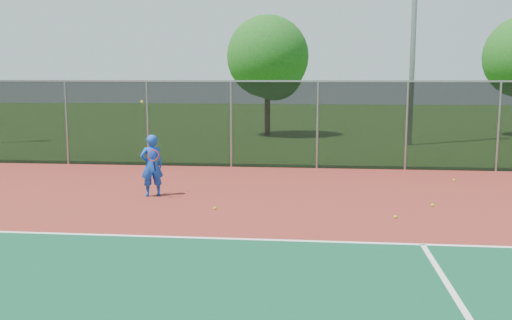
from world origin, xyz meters
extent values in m
plane|color=#285117|center=(0.00, 0.00, 0.00)|extent=(120.00, 120.00, 0.00)
cube|color=maroon|center=(0.00, 2.00, 0.01)|extent=(30.00, 20.00, 0.02)
cube|color=white|center=(2.00, 3.00, 0.03)|extent=(22.00, 0.10, 0.00)
cube|color=black|center=(0.00, 12.00, 1.52)|extent=(30.00, 0.04, 3.00)
cube|color=gray|center=(0.00, 12.00, 3.02)|extent=(30.00, 0.06, 0.06)
imported|color=blue|center=(-4.35, 6.84, 0.84)|extent=(0.71, 0.62, 1.64)
cylinder|color=black|center=(-4.20, 6.59, 0.86)|extent=(0.03, 0.15, 0.27)
torus|color=#A51414|center=(-4.20, 6.49, 1.16)|extent=(0.30, 0.13, 0.29)
sphere|color=#C9DB19|center=(-4.60, 6.94, 2.52)|extent=(0.07, 0.07, 0.07)
sphere|color=#C9DB19|center=(4.16, 9.91, 0.06)|extent=(0.07, 0.07, 0.07)
sphere|color=#C9DB19|center=(-2.41, 5.45, 0.06)|extent=(0.07, 0.07, 0.07)
sphere|color=#C9DB19|center=(2.83, 6.34, 0.06)|extent=(0.07, 0.07, 0.07)
sphere|color=#C9DB19|center=(1.77, 5.04, 0.06)|extent=(0.07, 0.07, 0.07)
cylinder|color=gray|center=(4.32, 19.56, 6.02)|extent=(0.24, 0.24, 12.04)
cylinder|color=#3B2315|center=(-2.68, 23.04, 1.23)|extent=(0.30, 0.30, 2.46)
sphere|color=#154D14|center=(-2.68, 23.04, 4.24)|extent=(4.38, 4.38, 4.38)
sphere|color=#154D14|center=(-2.28, 22.74, 3.42)|extent=(3.01, 3.01, 3.01)
camera|label=1|loc=(-0.02, -7.67, 3.16)|focal=40.00mm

